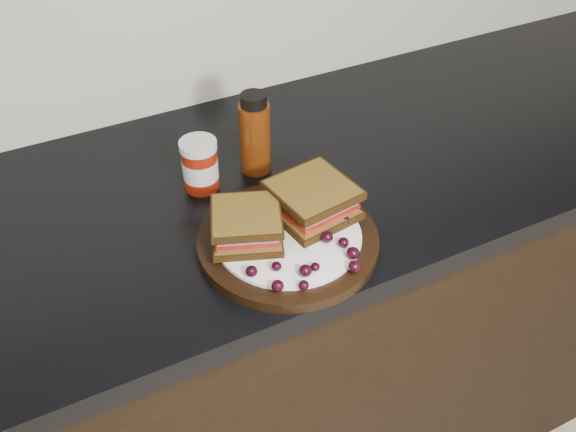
% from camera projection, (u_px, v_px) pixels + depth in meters
% --- Properties ---
extents(base_cabinets, '(3.96, 0.58, 0.86)m').
position_uv_depth(base_cabinets, '(211.00, 373.00, 1.38)').
color(base_cabinets, black).
rests_on(base_cabinets, ground_plane).
extents(countertop, '(3.98, 0.60, 0.04)m').
position_uv_depth(countertop, '(190.00, 213.00, 1.09)').
color(countertop, black).
rests_on(countertop, base_cabinets).
extents(plate, '(0.28, 0.28, 0.02)m').
position_uv_depth(plate, '(288.00, 241.00, 0.99)').
color(plate, black).
rests_on(plate, countertop).
extents(sandwich_left, '(0.13, 0.13, 0.05)m').
position_uv_depth(sandwich_left, '(247.00, 225.00, 0.96)').
color(sandwich_left, brown).
rests_on(sandwich_left, plate).
extents(sandwich_right, '(0.13, 0.13, 0.05)m').
position_uv_depth(sandwich_right, '(313.00, 200.00, 1.00)').
color(sandwich_right, brown).
rests_on(sandwich_right, plate).
extents(grape_0, '(0.02, 0.02, 0.02)m').
position_uv_depth(grape_0, '(252.00, 271.00, 0.91)').
color(grape_0, black).
rests_on(grape_0, plate).
extents(grape_1, '(0.02, 0.02, 0.01)m').
position_uv_depth(grape_1, '(276.00, 266.00, 0.92)').
color(grape_1, black).
rests_on(grape_1, plate).
extents(grape_2, '(0.02, 0.02, 0.02)m').
position_uv_depth(grape_2, '(278.00, 286.00, 0.89)').
color(grape_2, black).
rests_on(grape_2, plate).
extents(grape_3, '(0.02, 0.02, 0.01)m').
position_uv_depth(grape_3, '(304.00, 285.00, 0.89)').
color(grape_3, black).
rests_on(grape_3, plate).
extents(grape_4, '(0.02, 0.02, 0.02)m').
position_uv_depth(grape_4, '(306.00, 271.00, 0.91)').
color(grape_4, black).
rests_on(grape_4, plate).
extents(grape_5, '(0.01, 0.01, 0.01)m').
position_uv_depth(grape_5, '(315.00, 267.00, 0.92)').
color(grape_5, black).
rests_on(grape_5, plate).
extents(grape_6, '(0.02, 0.02, 0.02)m').
position_uv_depth(grape_6, '(354.00, 267.00, 0.91)').
color(grape_6, black).
rests_on(grape_6, plate).
extents(grape_7, '(0.02, 0.02, 0.02)m').
position_uv_depth(grape_7, '(353.00, 253.00, 0.93)').
color(grape_7, black).
rests_on(grape_7, plate).
extents(grape_8, '(0.02, 0.02, 0.02)m').
position_uv_depth(grape_8, '(343.00, 243.00, 0.95)').
color(grape_8, black).
rests_on(grape_8, plate).
extents(grape_9, '(0.02, 0.02, 0.02)m').
position_uv_depth(grape_9, '(327.00, 237.00, 0.96)').
color(grape_9, black).
rests_on(grape_9, plate).
extents(grape_10, '(0.02, 0.02, 0.02)m').
position_uv_depth(grape_10, '(345.00, 221.00, 0.99)').
color(grape_10, black).
rests_on(grape_10, plate).
extents(grape_11, '(0.02, 0.02, 0.02)m').
position_uv_depth(grape_11, '(329.00, 218.00, 0.99)').
color(grape_11, black).
rests_on(grape_11, plate).
extents(grape_12, '(0.02, 0.02, 0.02)m').
position_uv_depth(grape_12, '(319.00, 209.00, 1.01)').
color(grape_12, black).
rests_on(grape_12, plate).
extents(grape_13, '(0.02, 0.02, 0.02)m').
position_uv_depth(grape_13, '(302.00, 196.00, 1.04)').
color(grape_13, black).
rests_on(grape_13, plate).
extents(grape_14, '(0.02, 0.02, 0.02)m').
position_uv_depth(grape_14, '(242.00, 220.00, 0.99)').
color(grape_14, black).
rests_on(grape_14, plate).
extents(grape_15, '(0.02, 0.02, 0.02)m').
position_uv_depth(grape_15, '(248.00, 237.00, 0.96)').
color(grape_15, black).
rests_on(grape_15, plate).
extents(grape_16, '(0.02, 0.02, 0.02)m').
position_uv_depth(grape_16, '(230.00, 242.00, 0.95)').
color(grape_16, black).
rests_on(grape_16, plate).
extents(grape_17, '(0.02, 0.02, 0.02)m').
position_uv_depth(grape_17, '(240.00, 249.00, 0.94)').
color(grape_17, black).
rests_on(grape_17, plate).
extents(grape_18, '(0.02, 0.02, 0.02)m').
position_uv_depth(grape_18, '(237.00, 224.00, 0.98)').
color(grape_18, black).
rests_on(grape_18, plate).
extents(grape_19, '(0.02, 0.02, 0.02)m').
position_uv_depth(grape_19, '(235.00, 227.00, 0.98)').
color(grape_19, black).
rests_on(grape_19, plate).
extents(grape_20, '(0.02, 0.02, 0.02)m').
position_uv_depth(grape_20, '(251.00, 241.00, 0.96)').
color(grape_20, black).
rests_on(grape_20, plate).
extents(condiment_jar, '(0.08, 0.08, 0.09)m').
position_uv_depth(condiment_jar, '(200.00, 165.00, 1.08)').
color(condiment_jar, maroon).
rests_on(condiment_jar, countertop).
extents(oil_bottle, '(0.07, 0.07, 0.15)m').
position_uv_depth(oil_bottle, '(255.00, 133.00, 1.10)').
color(oil_bottle, '#522108').
rests_on(oil_bottle, countertop).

